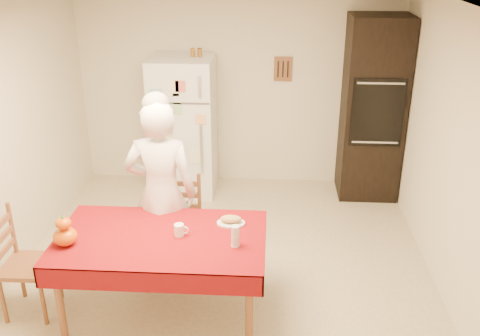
# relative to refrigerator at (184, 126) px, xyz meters

# --- Properties ---
(floor) EXTENTS (4.50, 4.50, 0.00)m
(floor) POSITION_rel_refrigerator_xyz_m (0.65, -1.88, -0.85)
(floor) COLOR tan
(floor) RESTS_ON ground
(room_shell) EXTENTS (4.02, 4.52, 2.51)m
(room_shell) POSITION_rel_refrigerator_xyz_m (0.65, -1.88, 0.77)
(room_shell) COLOR beige
(room_shell) RESTS_ON ground
(refrigerator) EXTENTS (0.75, 0.74, 1.70)m
(refrigerator) POSITION_rel_refrigerator_xyz_m (0.00, 0.00, 0.00)
(refrigerator) COLOR white
(refrigerator) RESTS_ON floor
(oven_cabinet) EXTENTS (0.70, 0.62, 2.20)m
(oven_cabinet) POSITION_rel_refrigerator_xyz_m (2.28, 0.05, 0.25)
(oven_cabinet) COLOR black
(oven_cabinet) RESTS_ON floor
(dining_table) EXTENTS (1.70, 1.00, 0.76)m
(dining_table) POSITION_rel_refrigerator_xyz_m (0.20, -2.48, -0.16)
(dining_table) COLOR brown
(dining_table) RESTS_ON floor
(chair_far) EXTENTS (0.42, 0.40, 0.95)m
(chair_far) POSITION_rel_refrigerator_xyz_m (0.22, -1.73, -0.34)
(chair_far) COLOR brown
(chair_far) RESTS_ON floor
(chair_left) EXTENTS (0.41, 0.43, 0.95)m
(chair_left) POSITION_rel_refrigerator_xyz_m (-1.00, -2.51, -0.34)
(chair_left) COLOR brown
(chair_left) RESTS_ON floor
(seated_woman) EXTENTS (0.64, 0.42, 1.76)m
(seated_woman) POSITION_rel_refrigerator_xyz_m (0.11, -1.94, 0.03)
(seated_woman) COLOR silver
(seated_woman) RESTS_ON floor
(coffee_mug) EXTENTS (0.08, 0.08, 0.10)m
(coffee_mug) POSITION_rel_refrigerator_xyz_m (0.35, -2.45, -0.04)
(coffee_mug) COLOR white
(coffee_mug) RESTS_ON dining_table
(pumpkin_lower) EXTENTS (0.19, 0.19, 0.14)m
(pumpkin_lower) POSITION_rel_refrigerator_xyz_m (-0.52, -2.64, -0.02)
(pumpkin_lower) COLOR #EA4E05
(pumpkin_lower) RESTS_ON dining_table
(pumpkin_upper) EXTENTS (0.12, 0.12, 0.09)m
(pumpkin_upper) POSITION_rel_refrigerator_xyz_m (-0.52, -2.64, 0.10)
(pumpkin_upper) COLOR #D25004
(pumpkin_upper) RESTS_ON pumpkin_lower
(wine_glass) EXTENTS (0.07, 0.07, 0.18)m
(wine_glass) POSITION_rel_refrigerator_xyz_m (0.82, -2.58, -0.00)
(wine_glass) COLOR silver
(wine_glass) RESTS_ON dining_table
(bread_plate) EXTENTS (0.24, 0.24, 0.02)m
(bread_plate) POSITION_rel_refrigerator_xyz_m (0.76, -2.24, -0.08)
(bread_plate) COLOR white
(bread_plate) RESTS_ON dining_table
(bread_loaf) EXTENTS (0.18, 0.10, 0.06)m
(bread_loaf) POSITION_rel_refrigerator_xyz_m (0.76, -2.24, -0.04)
(bread_loaf) COLOR #A57F51
(bread_loaf) RESTS_ON bread_plate
(spice_jar_left) EXTENTS (0.05, 0.05, 0.10)m
(spice_jar_left) POSITION_rel_refrigerator_xyz_m (0.13, 0.05, 0.90)
(spice_jar_left) COLOR brown
(spice_jar_left) RESTS_ON refrigerator
(spice_jar_mid) EXTENTS (0.05, 0.05, 0.10)m
(spice_jar_mid) POSITION_rel_refrigerator_xyz_m (0.22, 0.05, 0.90)
(spice_jar_mid) COLOR #895A18
(spice_jar_mid) RESTS_ON refrigerator
(spice_jar_right) EXTENTS (0.05, 0.05, 0.10)m
(spice_jar_right) POSITION_rel_refrigerator_xyz_m (0.21, 0.05, 0.90)
(spice_jar_right) COLOR brown
(spice_jar_right) RESTS_ON refrigerator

